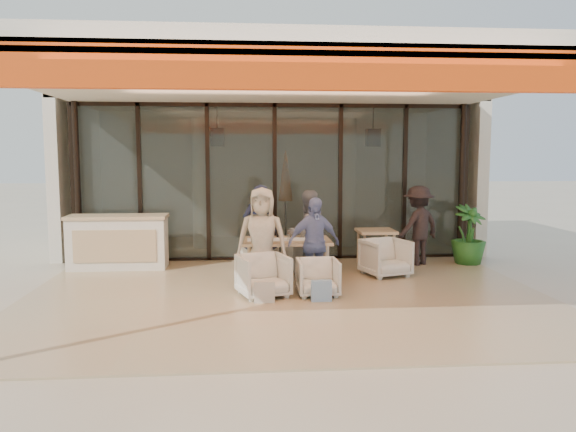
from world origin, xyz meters
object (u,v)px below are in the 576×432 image
at_px(chair_far_right, 304,252).
at_px(diner_cream, 262,239).
at_px(diner_navy, 260,231).
at_px(chair_far_left, 259,255).
at_px(dining_table, 285,243).
at_px(potted_palm, 469,235).
at_px(side_chair, 386,256).
at_px(standing_woman, 418,226).
at_px(side_table, 376,235).
at_px(chair_near_left, 263,274).
at_px(diner_grey, 307,234).
at_px(chair_near_right, 318,276).
at_px(host_counter, 118,242).
at_px(diner_periwinkle, 314,243).

height_order(chair_far_right, diner_cream, diner_cream).
bearing_deg(diner_navy, chair_far_left, -88.36).
bearing_deg(diner_cream, dining_table, 56.29).
xyz_separation_m(chair_far_right, potted_palm, (3.30, 0.31, 0.23)).
bearing_deg(potted_palm, dining_table, -161.38).
height_order(dining_table, side_chair, dining_table).
bearing_deg(standing_woman, side_table, -17.01).
bearing_deg(diner_navy, standing_woman, -163.81).
distance_m(chair_near_left, diner_grey, 1.68).
distance_m(chair_near_left, chair_near_right, 0.84).
relative_size(host_counter, side_chair, 2.47).
bearing_deg(side_table, chair_near_right, -124.56).
height_order(dining_table, diner_grey, diner_grey).
xyz_separation_m(chair_near_right, standing_woman, (2.27, 2.21, 0.47)).
distance_m(dining_table, chair_near_right, 1.11).
xyz_separation_m(dining_table, diner_grey, (0.43, 0.44, 0.09)).
bearing_deg(diner_periwinkle, standing_woman, 22.47).
distance_m(chair_far_right, side_table, 1.42).
bearing_deg(diner_cream, side_chair, 27.63).
distance_m(dining_table, diner_periwinkle, 0.63).
bearing_deg(side_table, standing_woman, 11.92).
height_order(chair_near_right, standing_woman, standing_woman).
bearing_deg(host_counter, dining_table, -23.62).
height_order(host_counter, chair_far_left, host_counter).
bearing_deg(host_counter, side_table, -3.24).
bearing_deg(side_chair, potted_palm, 9.05).
height_order(diner_periwinkle, potted_palm, diner_periwinkle).
bearing_deg(chair_near_left, standing_woman, 18.23).
height_order(chair_near_right, diner_cream, diner_cream).
distance_m(host_counter, chair_near_right, 4.19).
bearing_deg(diner_grey, host_counter, -36.23).
bearing_deg(chair_far_right, side_table, 170.71).
distance_m(dining_table, side_table, 2.11).
relative_size(side_table, standing_woman, 0.47).
distance_m(chair_near_left, diner_periwinkle, 1.05).
relative_size(diner_periwinkle, side_table, 2.01).
bearing_deg(chair_far_left, diner_periwinkle, 108.05).
distance_m(diner_periwinkle, side_chair, 1.64).
bearing_deg(potted_palm, host_counter, 179.25).
xyz_separation_m(chair_far_left, chair_far_right, (0.84, 0.00, 0.06)).
xyz_separation_m(diner_grey, standing_woman, (2.27, 0.81, 0.01)).
bearing_deg(dining_table, chair_near_right, -66.00).
distance_m(host_counter, diner_periwinkle, 3.94).
bearing_deg(potted_palm, diner_periwinkle, -152.58).
relative_size(diner_periwinkle, standing_woman, 0.95).
height_order(dining_table, side_table, dining_table).
xyz_separation_m(chair_far_left, diner_grey, (0.84, -0.50, 0.47)).
bearing_deg(diner_grey, dining_table, 24.40).
xyz_separation_m(host_counter, diner_navy, (2.66, -0.90, 0.30)).
xyz_separation_m(diner_navy, potted_palm, (4.14, 0.81, -0.23)).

